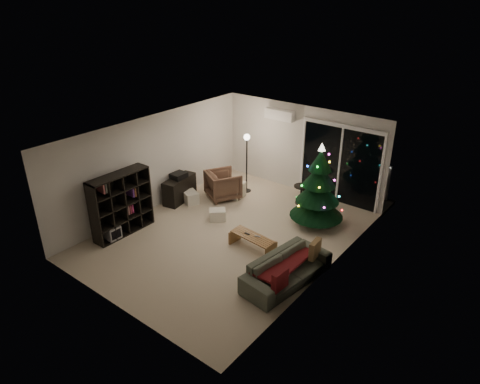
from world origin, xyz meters
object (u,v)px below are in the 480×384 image
object	(u,v)px
bookshelf	(116,202)
christmas_tree	(319,185)
coffee_table	(252,243)
media_cabinet	(180,189)
armchair	(223,185)
sofa	(287,269)

from	to	relation	value
bookshelf	christmas_tree	distance (m)	4.84
coffee_table	media_cabinet	bearing A→B (deg)	171.97
armchair	sofa	size ratio (longest dim) A/B	0.43
armchair	coffee_table	world-z (taller)	armchair
bookshelf	christmas_tree	size ratio (longest dim) A/B	0.72
media_cabinet	armchair	world-z (taller)	armchair
christmas_tree	armchair	bearing A→B (deg)	-174.45
bookshelf	armchair	bearing A→B (deg)	50.16
bookshelf	coffee_table	distance (m)	3.38
coffee_table	christmas_tree	xyz separation A→B (m)	(0.56, 1.90, 0.89)
coffee_table	bookshelf	bearing A→B (deg)	-151.14
armchair	sofa	distance (m)	4.07
coffee_table	christmas_tree	world-z (taller)	christmas_tree
bookshelf	media_cabinet	xyz separation A→B (m)	(0.00, 2.06, -0.43)
media_cabinet	christmas_tree	bearing A→B (deg)	6.88
christmas_tree	sofa	bearing A→B (deg)	-74.34
media_cabinet	sofa	xyz separation A→B (m)	(4.30, -1.28, -0.05)
armchair	coffee_table	size ratio (longest dim) A/B	0.80
sofa	bookshelf	bearing A→B (deg)	108.08
sofa	coffee_table	distance (m)	1.35
sofa	christmas_tree	world-z (taller)	christmas_tree
christmas_tree	media_cabinet	bearing A→B (deg)	-162.57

